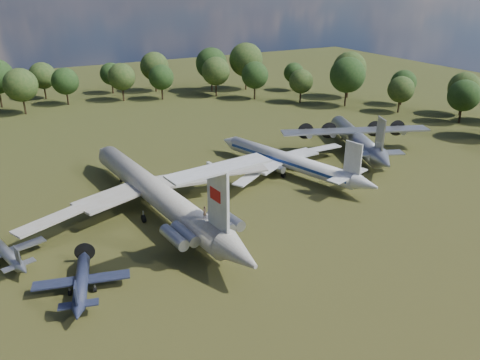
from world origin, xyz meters
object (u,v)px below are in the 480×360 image
il62_airliner (156,196)px  an12_transport (356,142)px  small_prop_northwest (7,255)px  person_on_il62 (204,212)px  small_prop_west (82,284)px  tu104_jet (288,163)px

il62_airliner → an12_transport: bearing=1.4°
small_prop_northwest → person_on_il62: (23.74, -10.19, 5.20)m
il62_airliner → small_prop_northwest: 22.46m
small_prop_west → small_prop_northwest: (-7.39, 11.14, -0.08)m
tu104_jet → person_on_il62: person_on_il62 is taller
an12_transport → small_prop_west: an12_transport is taller
small_prop_west → person_on_il62: size_ratio=8.91×
small_prop_northwest → an12_transport: bearing=-6.8°
il62_airliner → small_prop_west: size_ratio=3.62×
il62_airliner → person_on_il62: 15.48m
an12_transport → small_prop_northwest: (-68.61, -11.72, -1.30)m
il62_airliner → person_on_il62: size_ratio=32.30×
tu104_jet → small_prop_northwest: size_ratio=2.83×
il62_airliner → person_on_il62: bearing=-90.0°
small_prop_northwest → person_on_il62: 26.35m
il62_airliner → an12_transport: size_ratio=1.55×
an12_transport → small_prop_west: size_ratio=2.34×
tu104_jet → person_on_il62: bearing=-160.7°
tu104_jet → small_prop_northwest: 50.06m
an12_transport → small_prop_west: 65.36m
il62_airliner → person_on_il62: person_on_il62 is taller
tu104_jet → small_prop_northwest: (-49.31, -8.60, -0.96)m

